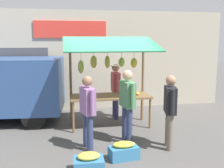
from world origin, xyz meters
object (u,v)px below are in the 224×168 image
(shopper_in_grey_tee, at_px, (127,100))
(shopper_with_shopping_bag, at_px, (88,107))
(vendor_with_sunhat, at_px, (116,86))
(shopper_in_striped_shirt, at_px, (170,107))
(produce_crate_near, at_px, (89,163))
(produce_crate_side, at_px, (124,151))
(market_stall, at_px, (110,71))

(shopper_in_grey_tee, bearing_deg, shopper_with_shopping_bag, 97.43)
(vendor_with_sunhat, height_order, shopper_in_striped_shirt, vendor_with_sunhat)
(shopper_with_shopping_bag, height_order, produce_crate_near, shopper_with_shopping_bag)
(produce_crate_near, height_order, produce_crate_side, produce_crate_near)
(shopper_in_striped_shirt, bearing_deg, produce_crate_side, 122.02)
(vendor_with_sunhat, bearing_deg, produce_crate_near, -18.20)
(shopper_in_grey_tee, bearing_deg, shopper_in_striped_shirt, -131.14)
(shopper_in_striped_shirt, height_order, produce_crate_side, shopper_in_striped_shirt)
(shopper_with_shopping_bag, bearing_deg, shopper_in_grey_tee, -87.33)
(shopper_in_striped_shirt, bearing_deg, vendor_with_sunhat, 29.75)
(market_stall, xyz_separation_m, shopper_with_shopping_bag, (0.77, 1.55, -0.61))
(shopper_with_shopping_bag, xyz_separation_m, produce_crate_side, (-0.67, 0.64, -0.78))
(shopper_with_shopping_bag, bearing_deg, shopper_in_striped_shirt, -111.67)
(shopper_with_shopping_bag, bearing_deg, produce_crate_near, 161.97)
(shopper_in_striped_shirt, bearing_deg, produce_crate_near, 126.61)
(vendor_with_sunhat, xyz_separation_m, shopper_with_shopping_bag, (1.06, 2.26, -0.05))
(shopper_in_striped_shirt, xyz_separation_m, shopper_with_shopping_bag, (1.79, -0.27, -0.01))
(shopper_with_shopping_bag, distance_m, shopper_in_grey_tee, 0.99)
(shopper_with_shopping_bag, distance_m, produce_crate_side, 1.21)
(produce_crate_side, bearing_deg, shopper_in_striped_shirt, -161.83)
(market_stall, relative_size, produce_crate_near, 4.40)
(shopper_in_grey_tee, xyz_separation_m, produce_crate_side, (0.28, 0.91, -0.84))
(market_stall, xyz_separation_m, produce_crate_near, (0.86, 2.60, -1.39))
(vendor_with_sunhat, bearing_deg, shopper_in_striped_shirt, 16.89)
(produce_crate_near, bearing_deg, market_stall, -108.27)
(vendor_with_sunhat, bearing_deg, market_stall, -21.48)
(vendor_with_sunhat, distance_m, shopper_in_grey_tee, 2.00)
(shopper_with_shopping_bag, height_order, produce_crate_side, shopper_with_shopping_bag)
(produce_crate_side, bearing_deg, produce_crate_near, 29.01)
(shopper_in_striped_shirt, xyz_separation_m, produce_crate_side, (1.12, 0.37, -0.79))
(vendor_with_sunhat, xyz_separation_m, shopper_in_grey_tee, (0.11, 1.99, 0.01))
(market_stall, relative_size, vendor_with_sunhat, 1.48)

